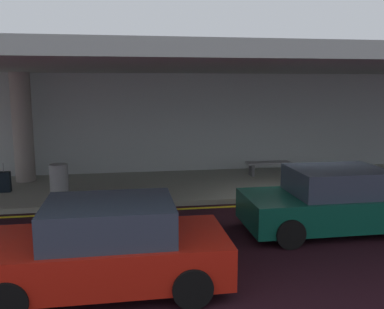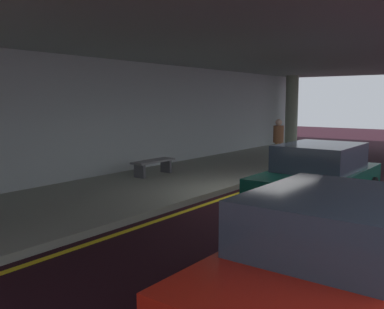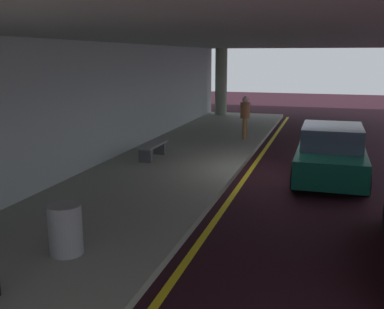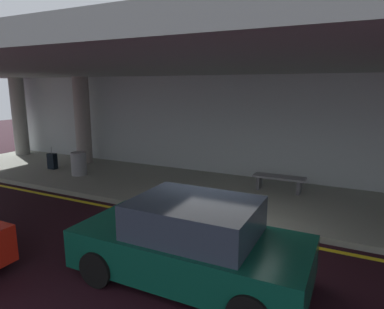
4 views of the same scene
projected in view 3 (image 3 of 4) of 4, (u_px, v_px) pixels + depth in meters
name	position (u px, v px, depth m)	size (l,w,h in m)	color
ground_plane	(273.00, 176.00, 13.11)	(60.00, 60.00, 0.00)	black
sidewalk	(172.00, 166.00, 13.97)	(26.00, 4.20, 0.15)	gray
lane_stripe_yellow	(248.00, 174.00, 13.32)	(26.00, 0.14, 0.01)	yellow
support_column_center	(221.00, 82.00, 25.15)	(0.65, 0.65, 3.65)	gray
ceiling_overhang	(187.00, 36.00, 13.00)	(28.00, 13.20, 0.30)	gray
terminal_back_wall	(104.00, 104.00, 14.21)	(26.00, 0.30, 3.80)	#AAB3B5
car_dark_green	(331.00, 154.00, 12.62)	(4.10, 1.92, 1.50)	#0B4132
traveler_with_luggage	(245.00, 115.00, 17.91)	(0.38, 0.38, 1.68)	olive
bench_metal	(152.00, 148.00, 14.56)	(1.60, 0.50, 0.48)	slate
trash_bin_steel	(65.00, 229.00, 7.52)	(0.56, 0.56, 0.85)	gray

